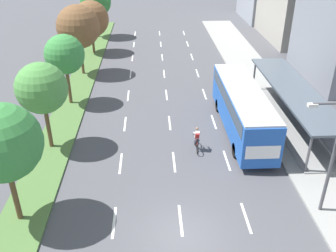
{
  "coord_description": "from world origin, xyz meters",
  "views": [
    {
      "loc": [
        -1.39,
        -13.57,
        13.72
      ],
      "look_at": [
        -0.26,
        9.32,
        1.2
      ],
      "focal_mm": 39.53,
      "sensor_mm": 36.0,
      "label": 1
    }
  ],
  "objects_px": {
    "median_tree_second": "(42,88)",
    "median_tree_farthest": "(96,1)",
    "streetlight": "(331,151)",
    "median_tree_third": "(65,55)",
    "median_tree_fifth": "(91,19)",
    "median_tree_nearest": "(2,143)",
    "median_tree_fourth": "(78,27)",
    "bus_shelter": "(295,102)",
    "bus": "(242,106)",
    "cyclist": "(197,140)"
  },
  "relations": [
    {
      "from": "cyclist",
      "to": "median_tree_fifth",
      "type": "height_order",
      "value": "median_tree_fifth"
    },
    {
      "from": "median_tree_second",
      "to": "median_tree_farthest",
      "type": "height_order",
      "value": "median_tree_farthest"
    },
    {
      "from": "bus",
      "to": "median_tree_fifth",
      "type": "xyz_separation_m",
      "value": [
        -13.44,
        19.86,
        2.02
      ]
    },
    {
      "from": "bus",
      "to": "median_tree_farthest",
      "type": "xyz_separation_m",
      "value": [
        -13.71,
        27.06,
        2.72
      ]
    },
    {
      "from": "bus_shelter",
      "to": "cyclist",
      "type": "bearing_deg",
      "value": -156.78
    },
    {
      "from": "median_tree_third",
      "to": "median_tree_nearest",
      "type": "bearing_deg",
      "value": -90.3
    },
    {
      "from": "median_tree_fourth",
      "to": "median_tree_farthest",
      "type": "bearing_deg",
      "value": 90.31
    },
    {
      "from": "bus",
      "to": "median_tree_nearest",
      "type": "xyz_separation_m",
      "value": [
        -13.7,
        -8.91,
        2.65
      ]
    },
    {
      "from": "median_tree_nearest",
      "to": "streetlight",
      "type": "bearing_deg",
      "value": -0.65
    },
    {
      "from": "median_tree_nearest",
      "to": "median_tree_farthest",
      "type": "xyz_separation_m",
      "value": [
        -0.01,
        35.97,
        0.07
      ]
    },
    {
      "from": "median_tree_fifth",
      "to": "median_tree_second",
      "type": "bearing_deg",
      "value": -90.64
    },
    {
      "from": "median_tree_farthest",
      "to": "streetlight",
      "type": "height_order",
      "value": "median_tree_farthest"
    },
    {
      "from": "median_tree_nearest",
      "to": "median_tree_third",
      "type": "xyz_separation_m",
      "value": [
        0.08,
        14.39,
        -0.31
      ]
    },
    {
      "from": "median_tree_farthest",
      "to": "median_tree_nearest",
      "type": "bearing_deg",
      "value": -89.99
    },
    {
      "from": "streetlight",
      "to": "median_tree_fifth",
      "type": "bearing_deg",
      "value": 118.33
    },
    {
      "from": "bus_shelter",
      "to": "median_tree_second",
      "type": "relative_size",
      "value": 2.31
    },
    {
      "from": "median_tree_farthest",
      "to": "bus_shelter",
      "type": "bearing_deg",
      "value": -55.52
    },
    {
      "from": "median_tree_second",
      "to": "median_tree_fourth",
      "type": "xyz_separation_m",
      "value": [
        0.05,
        14.39,
        0.46
      ]
    },
    {
      "from": "bus_shelter",
      "to": "bus",
      "type": "xyz_separation_m",
      "value": [
        -4.28,
        -0.86,
        0.2
      ]
    },
    {
      "from": "median_tree_nearest",
      "to": "median_tree_second",
      "type": "xyz_separation_m",
      "value": [
        0.02,
        7.19,
        -0.26
      ]
    },
    {
      "from": "bus_shelter",
      "to": "median_tree_nearest",
      "type": "xyz_separation_m",
      "value": [
        -17.99,
        -9.77,
        2.86
      ]
    },
    {
      "from": "median_tree_fourth",
      "to": "median_tree_farthest",
      "type": "relative_size",
      "value": 1.03
    },
    {
      "from": "bus_shelter",
      "to": "median_tree_third",
      "type": "distance_m",
      "value": 18.67
    },
    {
      "from": "bus_shelter",
      "to": "median_tree_farthest",
      "type": "xyz_separation_m",
      "value": [
        -17.99,
        26.2,
        2.92
      ]
    },
    {
      "from": "bus",
      "to": "cyclist",
      "type": "xyz_separation_m",
      "value": [
        -3.61,
        -2.52,
        -1.28
      ]
    },
    {
      "from": "cyclist",
      "to": "median_tree_second",
      "type": "xyz_separation_m",
      "value": [
        -10.08,
        0.8,
        3.67
      ]
    },
    {
      "from": "median_tree_third",
      "to": "median_tree_farthest",
      "type": "bearing_deg",
      "value": 90.22
    },
    {
      "from": "cyclist",
      "to": "bus_shelter",
      "type": "bearing_deg",
      "value": 23.22
    },
    {
      "from": "bus",
      "to": "median_tree_fourth",
      "type": "relative_size",
      "value": 1.63
    },
    {
      "from": "bus_shelter",
      "to": "median_tree_farthest",
      "type": "distance_m",
      "value": 31.91
    },
    {
      "from": "cyclist",
      "to": "median_tree_third",
      "type": "bearing_deg",
      "value": 141.41
    },
    {
      "from": "median_tree_farthest",
      "to": "median_tree_fourth",
      "type": "bearing_deg",
      "value": -89.69
    },
    {
      "from": "bus_shelter",
      "to": "cyclist",
      "type": "distance_m",
      "value": 8.65
    },
    {
      "from": "bus",
      "to": "median_tree_fifth",
      "type": "bearing_deg",
      "value": 124.09
    },
    {
      "from": "median_tree_second",
      "to": "median_tree_farthest",
      "type": "bearing_deg",
      "value": 90.05
    },
    {
      "from": "cyclist",
      "to": "median_tree_second",
      "type": "distance_m",
      "value": 10.76
    },
    {
      "from": "median_tree_second",
      "to": "median_tree_third",
      "type": "xyz_separation_m",
      "value": [
        0.05,
        7.19,
        -0.05
      ]
    },
    {
      "from": "bus",
      "to": "median_tree_third",
      "type": "distance_m",
      "value": 14.87
    },
    {
      "from": "bus_shelter",
      "to": "median_tree_fourth",
      "type": "relative_size",
      "value": 2.02
    },
    {
      "from": "median_tree_second",
      "to": "median_tree_fifth",
      "type": "distance_m",
      "value": 21.59
    },
    {
      "from": "cyclist",
      "to": "median_tree_farthest",
      "type": "bearing_deg",
      "value": 108.86
    },
    {
      "from": "cyclist",
      "to": "median_tree_third",
      "type": "relative_size",
      "value": 0.31
    },
    {
      "from": "streetlight",
      "to": "median_tree_fourth",
      "type": "bearing_deg",
      "value": 125.98
    },
    {
      "from": "streetlight",
      "to": "median_tree_third",
      "type": "bearing_deg",
      "value": 137.32
    },
    {
      "from": "bus_shelter",
      "to": "streetlight",
      "type": "xyz_separation_m",
      "value": [
        -2.11,
        -9.95,
        2.02
      ]
    },
    {
      "from": "median_tree_second",
      "to": "median_tree_fourth",
      "type": "relative_size",
      "value": 0.87
    },
    {
      "from": "bus_shelter",
      "to": "median_tree_third",
      "type": "height_order",
      "value": "median_tree_third"
    },
    {
      "from": "cyclist",
      "to": "median_tree_second",
      "type": "bearing_deg",
      "value": 175.44
    },
    {
      "from": "bus_shelter",
      "to": "bus",
      "type": "bearing_deg",
      "value": -168.64
    },
    {
      "from": "median_tree_fifth",
      "to": "median_tree_third",
      "type": "bearing_deg",
      "value": -90.74
    }
  ]
}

